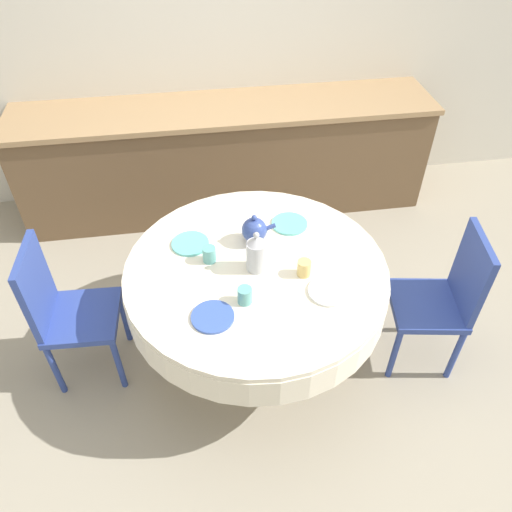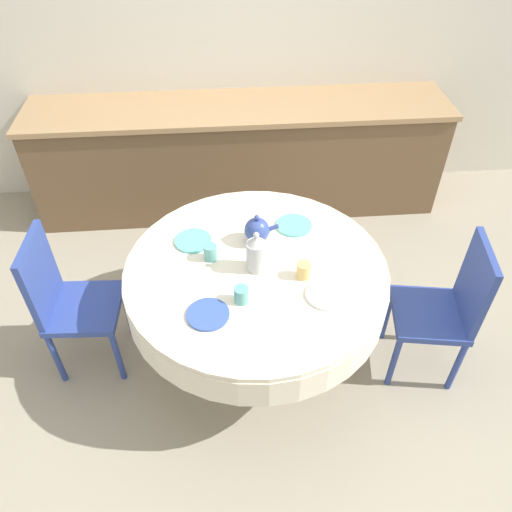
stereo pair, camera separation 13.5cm
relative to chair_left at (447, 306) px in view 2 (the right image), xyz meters
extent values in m
plane|color=#9E937F|center=(-1.05, 0.18, -0.52)|extent=(12.00, 12.00, 0.00)
cube|color=silver|center=(-1.05, 2.11, 0.78)|extent=(7.00, 0.05, 2.60)
cube|color=brown|center=(-1.05, 1.78, -0.09)|extent=(3.20, 0.60, 0.85)
cube|color=#A37F56|center=(-1.05, 1.78, 0.36)|extent=(3.24, 0.64, 0.04)
cylinder|color=brown|center=(-1.05, 0.18, -0.50)|extent=(0.44, 0.44, 0.04)
cylinder|color=brown|center=(-1.05, 0.18, -0.24)|extent=(0.11, 0.11, 0.48)
cylinder|color=silver|center=(-1.05, 0.18, 0.09)|extent=(1.44, 1.44, 0.18)
cylinder|color=silver|center=(-1.05, 0.18, 0.20)|extent=(1.43, 1.43, 0.03)
cube|color=#2D428E|center=(-0.08, 0.01, -0.08)|extent=(0.46, 0.46, 0.04)
cube|color=#2D428E|center=(0.10, -0.02, 0.18)|extent=(0.10, 0.38, 0.48)
cylinder|color=#2D428E|center=(-0.28, -0.13, -0.31)|extent=(0.04, 0.04, 0.42)
cylinder|color=#2D428E|center=(-0.22, 0.22, -0.31)|extent=(0.04, 0.04, 0.42)
cylinder|color=#2D428E|center=(0.07, -0.19, -0.31)|extent=(0.04, 0.04, 0.42)
cylinder|color=#2D428E|center=(0.13, 0.16, -0.31)|extent=(0.04, 0.04, 0.42)
cube|color=#2D428E|center=(-2.03, 0.22, -0.08)|extent=(0.42, 0.42, 0.04)
cube|color=#2D428E|center=(-2.21, 0.23, 0.18)|extent=(0.05, 0.38, 0.48)
cylinder|color=#2D428E|center=(-1.84, 0.39, -0.31)|extent=(0.04, 0.04, 0.42)
cylinder|color=#2D428E|center=(-1.86, 0.04, -0.31)|extent=(0.04, 0.04, 0.42)
cylinder|color=#2D428E|center=(-2.20, 0.41, -0.31)|extent=(0.04, 0.04, 0.42)
cylinder|color=#2D428E|center=(-2.21, 0.06, -0.31)|extent=(0.04, 0.04, 0.42)
cylinder|color=#3856AD|center=(-1.31, -0.15, 0.22)|extent=(0.21, 0.21, 0.01)
cylinder|color=#5BA39E|center=(-1.14, -0.06, 0.26)|extent=(0.07, 0.07, 0.09)
cylinder|color=white|center=(-0.71, -0.07, 0.22)|extent=(0.21, 0.21, 0.01)
cylinder|color=#DBB766|center=(-0.81, 0.08, 0.26)|extent=(0.07, 0.07, 0.09)
cylinder|color=#60BCB7|center=(-1.39, 0.42, 0.22)|extent=(0.21, 0.21, 0.01)
cylinder|color=#5BA39E|center=(-1.29, 0.27, 0.26)|extent=(0.07, 0.07, 0.09)
cylinder|color=#60BCB7|center=(-0.80, 0.51, 0.22)|extent=(0.21, 0.21, 0.01)
cylinder|color=white|center=(-0.97, 0.42, 0.26)|extent=(0.07, 0.07, 0.09)
cylinder|color=#B2B2B7|center=(-1.05, 0.17, 0.30)|extent=(0.11, 0.11, 0.17)
cone|color=#B2B2B7|center=(-1.05, 0.17, 0.41)|extent=(0.10, 0.10, 0.04)
sphere|color=#B2B2B7|center=(-1.05, 0.17, 0.44)|extent=(0.03, 0.03, 0.03)
cylinder|color=#33478E|center=(-1.02, 0.39, 0.22)|extent=(0.08, 0.08, 0.01)
sphere|color=#33478E|center=(-1.02, 0.39, 0.30)|extent=(0.14, 0.14, 0.14)
cylinder|color=#33478E|center=(-0.94, 0.39, 0.30)|extent=(0.08, 0.03, 0.05)
sphere|color=#33478E|center=(-1.02, 0.39, 0.38)|extent=(0.03, 0.03, 0.03)
camera|label=1|loc=(-1.34, -1.75, 2.06)|focal=35.00mm
camera|label=2|loc=(-1.21, -1.76, 2.06)|focal=35.00mm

